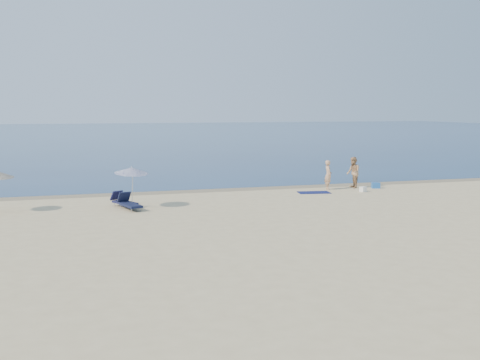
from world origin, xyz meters
name	(u,v)px	position (x,y,z in m)	size (l,w,h in m)	color
ground	(440,268)	(0.00, 0.00, 0.00)	(160.00, 160.00, 0.00)	beige
sea	(117,134)	(0.00, 100.00, 0.00)	(240.00, 160.00, 0.01)	#0D284F
wet_sand_strip	(249,189)	(0.00, 19.40, 0.00)	(240.00, 1.60, 0.00)	#847254
person_left	(328,175)	(4.57, 17.69, 0.90)	(0.66, 0.43, 1.80)	tan
person_right	(353,172)	(6.37, 17.88, 0.98)	(0.95, 0.74, 1.95)	tan
beach_towel	(314,192)	(3.16, 16.62, 0.02)	(1.85, 1.03, 0.03)	#0D1345
white_bag	(363,189)	(6.13, 16.13, 0.15)	(0.35, 0.30, 0.30)	white
blue_cooler	(376,185)	(7.67, 17.33, 0.18)	(0.50, 0.35, 0.35)	blue
umbrella_near	(132,170)	(-7.77, 14.37, 1.89)	(2.15, 2.16, 2.17)	silver
lounger_left	(123,201)	(-8.15, 14.82, 0.28)	(1.30, 1.82, 0.77)	#16183D
lounger_right	(129,204)	(-7.96, 13.92, 0.30)	(1.08, 1.94, 0.82)	#131835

